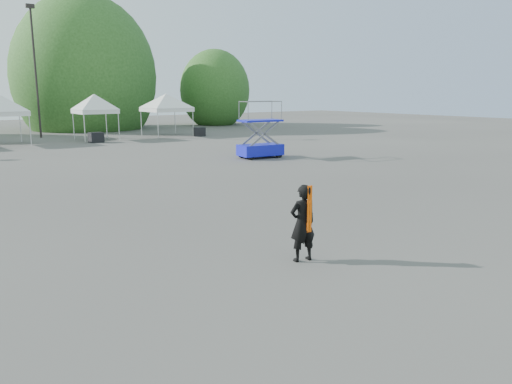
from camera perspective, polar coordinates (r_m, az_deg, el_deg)
ground at (r=11.62m, az=0.73°, el=-6.16°), size 120.00×120.00×0.00m
light_pole_east at (r=41.98m, az=-23.95°, el=13.22°), size 0.60×0.25×9.80m
tree_mid_e at (r=50.33m, az=-18.95°, el=12.35°), size 5.12×5.12×7.79m
tree_far_e at (r=54.06m, az=-4.71°, el=11.52°), size 3.84×3.84×5.84m
tent_f at (r=38.47m, az=-18.00°, el=10.21°), size 3.79×3.79×3.88m
tent_g at (r=40.82m, az=-10.24°, el=10.62°), size 4.58×4.58×3.88m
man at (r=10.45m, az=5.36°, el=-3.55°), size 0.65×0.49×1.64m
scissor_lift at (r=26.70m, az=0.50°, el=7.15°), size 2.44×1.42×3.01m
crate_mid at (r=36.69m, az=-17.81°, el=5.96°), size 0.95×0.75×0.71m
crate_east at (r=40.22m, az=-6.49°, el=6.86°), size 1.09×0.97×0.70m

